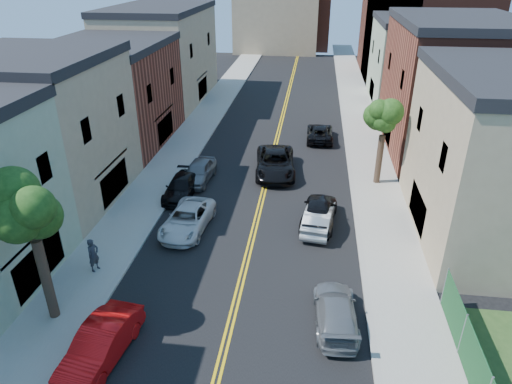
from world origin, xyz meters
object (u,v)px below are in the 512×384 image
(grey_car_left, at_px, (199,171))
(silver_car_right, at_px, (319,217))
(dark_car_right_far, at_px, (320,133))
(pedestrian_left, at_px, (93,255))
(white_pickup, at_px, (187,219))
(black_suv_lane, at_px, (275,163))
(black_car_right, at_px, (319,212))
(grey_car_right, at_px, (336,311))
(black_car_left, at_px, (181,187))
(red_sedan, at_px, (100,345))

(grey_car_left, distance_m, silver_car_right, 10.26)
(dark_car_right_far, bearing_deg, silver_car_right, 89.58)
(dark_car_right_far, distance_m, pedestrian_left, 23.98)
(white_pickup, distance_m, black_suv_lane, 9.80)
(black_car_right, relative_size, pedestrian_left, 2.70)
(grey_car_right, xyz_separation_m, pedestrian_left, (-12.13, 2.19, 0.40))
(grey_car_right, relative_size, black_suv_lane, 0.73)
(silver_car_right, distance_m, black_suv_lane, 8.25)
(black_car_right, xyz_separation_m, black_suv_lane, (-3.30, 7.08, 0.02))
(grey_car_left, height_order, black_car_left, grey_car_left)
(black_car_left, distance_m, grey_car_right, 15.01)
(black_car_left, height_order, silver_car_right, silver_car_right)
(black_car_right, distance_m, silver_car_right, 0.50)
(silver_car_right, bearing_deg, white_pickup, 16.61)
(black_suv_lane, height_order, pedestrian_left, pedestrian_left)
(black_car_left, distance_m, black_car_right, 9.65)
(black_car_left, height_order, grey_car_right, black_car_left)
(black_car_left, distance_m, silver_car_right, 9.79)
(grey_car_right, relative_size, silver_car_right, 1.02)
(grey_car_left, bearing_deg, black_car_left, -100.55)
(pedestrian_left, bearing_deg, grey_car_left, 7.53)
(white_pickup, relative_size, black_car_left, 1.10)
(grey_car_left, xyz_separation_m, grey_car_right, (9.45, -13.56, -0.10))
(black_car_right, xyz_separation_m, pedestrian_left, (-11.35, -6.36, 0.22))
(black_suv_lane, bearing_deg, grey_car_left, -164.54)
(red_sedan, bearing_deg, black_suv_lane, 81.43)
(black_car_right, bearing_deg, black_suv_lane, -58.47)
(silver_car_right, height_order, black_suv_lane, black_suv_lane)
(dark_car_right_far, bearing_deg, grey_car_left, 47.95)
(pedestrian_left, bearing_deg, silver_car_right, -41.83)
(black_suv_lane, bearing_deg, white_pickup, -122.45)
(red_sedan, bearing_deg, black_car_right, 61.07)
(red_sedan, height_order, white_pickup, red_sedan)
(grey_car_right, bearing_deg, pedestrian_left, -13.47)
(black_car_right, bearing_deg, grey_car_left, -23.53)
(grey_car_left, distance_m, black_car_left, 2.53)
(black_car_right, height_order, black_suv_lane, black_suv_lane)
(red_sedan, distance_m, black_suv_lane, 19.62)
(white_pickup, xyz_separation_m, silver_car_right, (7.73, 1.18, 0.03))
(grey_car_right, distance_m, black_car_right, 8.59)
(black_car_right, relative_size, black_suv_lane, 0.80)
(black_suv_lane, relative_size, pedestrian_left, 3.40)
(black_car_right, distance_m, dark_car_right_far, 14.76)
(white_pickup, bearing_deg, grey_car_left, 102.44)
(grey_car_left, height_order, grey_car_right, grey_car_left)
(black_car_left, relative_size, dark_car_right_far, 0.94)
(black_car_left, xyz_separation_m, dark_car_right_far, (9.30, 12.19, 0.01))
(red_sedan, bearing_deg, pedestrian_left, 123.95)
(silver_car_right, relative_size, black_suv_lane, 0.72)
(grey_car_left, xyz_separation_m, dark_car_right_far, (8.66, 9.75, -0.08))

